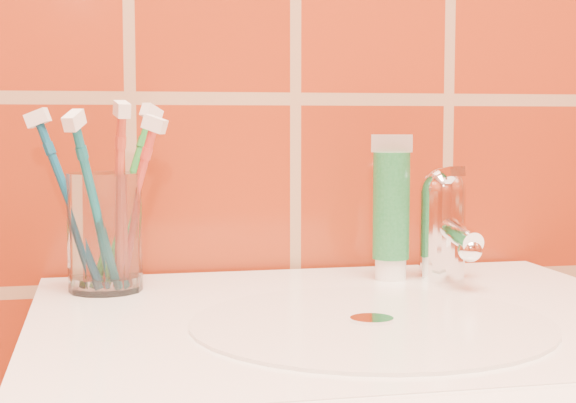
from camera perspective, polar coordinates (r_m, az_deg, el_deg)
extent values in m
cube|color=white|center=(0.80, 4.29, -12.73)|extent=(0.56, 0.46, 0.16)
cylinder|color=silver|center=(0.73, 5.43, -7.79)|extent=(0.30, 0.30, 0.00)
cylinder|color=white|center=(0.73, 5.44, -7.63)|extent=(0.04, 0.04, 0.00)
cylinder|color=white|center=(0.88, -11.76, -1.96)|extent=(0.08, 0.08, 0.12)
cylinder|color=white|center=(0.94, 6.65, -4.35)|extent=(0.03, 0.03, 0.02)
cylinder|color=#16602E|center=(0.93, 6.69, -0.27)|extent=(0.04, 0.04, 0.11)
cube|color=beige|center=(0.93, 6.73, 3.75)|extent=(0.04, 0.01, 0.02)
cylinder|color=white|center=(0.94, 9.93, -2.14)|extent=(0.05, 0.05, 0.09)
sphere|color=white|center=(0.94, 9.98, 0.74)|extent=(0.05, 0.05, 0.05)
cylinder|color=white|center=(0.91, 10.84, -1.96)|extent=(0.02, 0.09, 0.03)
cube|color=white|center=(0.93, 10.27, 1.80)|extent=(0.02, 0.06, 0.01)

